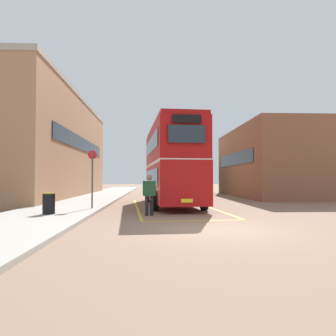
# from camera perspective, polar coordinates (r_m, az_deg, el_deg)

# --- Properties ---
(ground_plane) EXTENTS (135.60, 135.60, 0.00)m
(ground_plane) POSITION_cam_1_polar(r_m,az_deg,el_deg) (24.91, 1.82, -5.54)
(ground_plane) COLOR #846651
(sidewalk_left) EXTENTS (4.00, 57.60, 0.14)m
(sidewalk_left) POSITION_cam_1_polar(r_m,az_deg,el_deg) (27.60, -12.21, -4.99)
(sidewalk_left) COLOR #A39E93
(sidewalk_left) RESTS_ON ground
(brick_building_left) EXTENTS (6.31, 23.27, 8.73)m
(brick_building_left) POSITION_cam_1_polar(r_m,az_deg,el_deg) (30.50, -20.35, 3.47)
(brick_building_left) COLOR #AD7A56
(brick_building_left) RESTS_ON ground
(depot_building_right) EXTENTS (8.74, 14.61, 6.12)m
(depot_building_right) POSITION_cam_1_polar(r_m,az_deg,el_deg) (31.61, 19.22, 0.90)
(depot_building_right) COLOR brown
(depot_building_right) RESTS_ON ground
(double_decker_bus) EXTENTS (3.32, 10.43, 4.75)m
(double_decker_bus) POSITION_cam_1_polar(r_m,az_deg,el_deg) (19.61, 0.58, 0.80)
(double_decker_bus) COLOR black
(double_decker_bus) RESTS_ON ground
(single_deck_bus) EXTENTS (2.97, 8.77, 3.02)m
(single_deck_bus) POSITION_cam_1_polar(r_m,az_deg,el_deg) (37.04, 4.24, -1.78)
(single_deck_bus) COLOR black
(single_deck_bus) RESTS_ON ground
(pedestrian_boarding) EXTENTS (0.57, 0.36, 1.76)m
(pedestrian_boarding) POSITION_cam_1_polar(r_m,az_deg,el_deg) (14.20, -3.28, -4.19)
(pedestrian_boarding) COLOR black
(pedestrian_boarding) RESTS_ON ground
(litter_bin) EXTENTS (0.53, 0.53, 0.88)m
(litter_bin) POSITION_cam_1_polar(r_m,az_deg,el_deg) (14.49, -20.06, -5.81)
(litter_bin) COLOR black
(litter_bin) RESTS_ON sidewalk_left
(bus_stop_sign) EXTENTS (0.44, 0.08, 2.87)m
(bus_stop_sign) POSITION_cam_1_polar(r_m,az_deg,el_deg) (16.66, -13.06, -0.95)
(bus_stop_sign) COLOR #4C4C51
(bus_stop_sign) RESTS_ON sidewalk_left
(bay_marking_yellow) EXTENTS (5.06, 12.58, 0.01)m
(bay_marking_yellow) POSITION_cam_1_polar(r_m,az_deg,el_deg) (17.77, 1.16, -7.03)
(bay_marking_yellow) COLOR gold
(bay_marking_yellow) RESTS_ON ground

